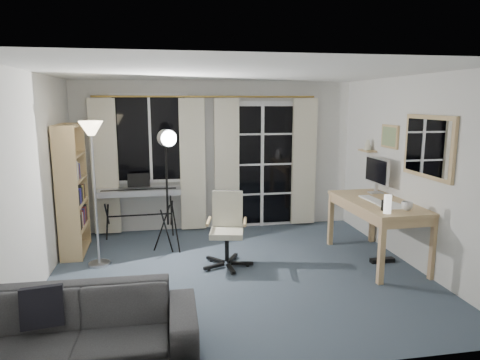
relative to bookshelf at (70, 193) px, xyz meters
name	(u,v)px	position (x,y,z in m)	size (l,w,h in m)	color
floor	(237,274)	(2.12, -1.11, -0.85)	(4.50, 4.00, 0.02)	#3A4755
window	(150,139)	(1.07, 0.86, 0.66)	(1.20, 0.08, 1.40)	white
french_door	(262,166)	(2.87, 0.86, 0.18)	(1.32, 0.09, 2.11)	white
curtains	(209,164)	(1.98, 0.77, 0.25)	(3.60, 0.07, 2.13)	gold
bookshelf	(70,193)	(0.00, 0.00, 0.00)	(0.31, 0.84, 1.78)	tan
torchiere_lamp	(92,150)	(0.41, -0.54, 0.64)	(0.31, 0.31, 1.84)	#B2B2B7
keyboard_piano	(139,193)	(0.88, 0.59, -0.15)	(1.27, 0.64, 0.91)	black
studio_light	(167,153)	(1.32, -0.24, 0.56)	(0.40, 0.40, 1.75)	black
office_chair	(227,222)	(2.05, -0.76, -0.29)	(0.65, 0.65, 0.94)	black
desk	(378,208)	(4.00, -0.99, -0.14)	(0.80, 1.52, 0.80)	tan
monitor	(377,172)	(4.20, -0.54, 0.26)	(0.20, 0.58, 0.50)	silver
desk_clutter	(382,219)	(3.94, -1.23, -0.21)	(0.46, 0.92, 1.02)	white
mug	(407,205)	(4.10, -1.49, 0.03)	(0.13, 0.10, 0.13)	silver
wall_mirror	(428,147)	(4.34, -1.46, 0.71)	(0.04, 0.94, 0.74)	tan
framed_print	(390,137)	(4.35, -0.56, 0.76)	(0.03, 0.42, 0.32)	tan
wall_shelf	(368,147)	(4.28, -0.06, 0.56)	(0.16, 0.30, 0.18)	tan
sofa	(76,317)	(0.55, -2.66, -0.47)	(1.93, 0.58, 0.75)	#272729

